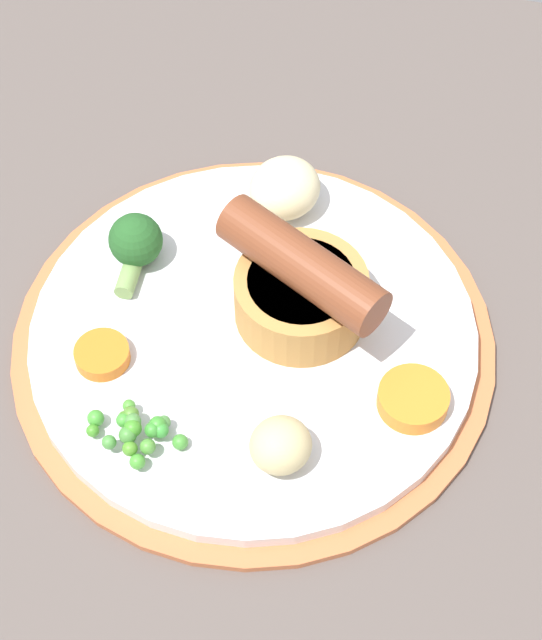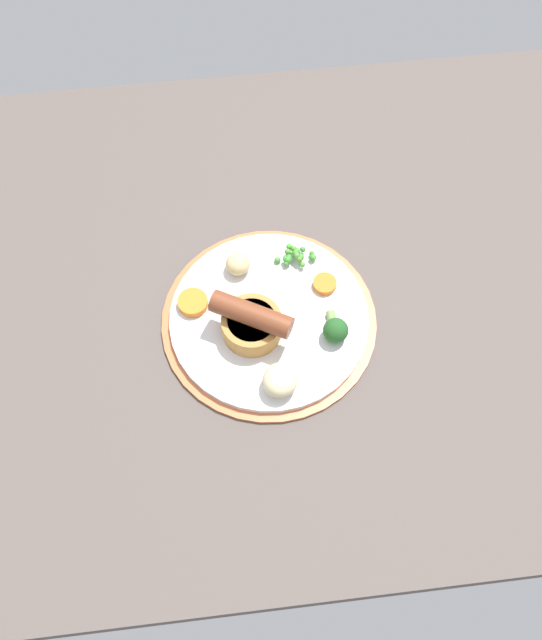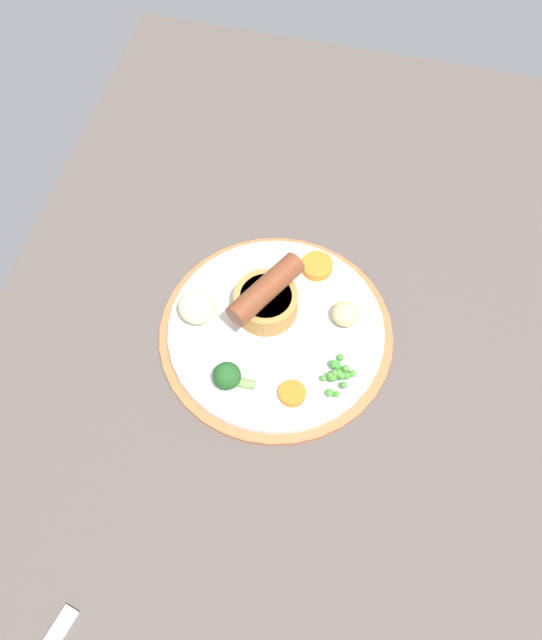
% 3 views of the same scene
% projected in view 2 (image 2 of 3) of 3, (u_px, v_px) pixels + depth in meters
% --- Properties ---
extents(dining_table, '(1.10, 0.80, 0.03)m').
position_uv_depth(dining_table, '(280.00, 294.00, 0.98)').
color(dining_table, '#564C47').
rests_on(dining_table, ground).
extents(dinner_plate, '(0.28, 0.28, 0.01)m').
position_uv_depth(dinner_plate, '(269.00, 320.00, 0.93)').
color(dinner_plate, '#CC6B3D').
rests_on(dinner_plate, dining_table).
extents(sausage_pudding, '(0.11, 0.08, 0.06)m').
position_uv_depth(sausage_pudding, '(252.00, 322.00, 0.90)').
color(sausage_pudding, '#BC8442').
rests_on(sausage_pudding, dinner_plate).
extents(pea_pile, '(0.05, 0.04, 0.02)m').
position_uv_depth(pea_pile, '(295.00, 256.00, 0.96)').
color(pea_pile, '#449031').
rests_on(pea_pile, dinner_plate).
extents(broccoli_floret_far, '(0.03, 0.05, 0.03)m').
position_uv_depth(broccoli_floret_far, '(335.00, 330.00, 0.90)').
color(broccoli_floret_far, '#235623').
rests_on(broccoli_floret_far, dinner_plate).
extents(potato_chunk_1, '(0.06, 0.06, 0.03)m').
position_uv_depth(potato_chunk_1, '(280.00, 380.00, 0.87)').
color(potato_chunk_1, beige).
rests_on(potato_chunk_1, dinner_plate).
extents(potato_chunk_2, '(0.05, 0.05, 0.03)m').
position_uv_depth(potato_chunk_2, '(238.00, 264.00, 0.95)').
color(potato_chunk_2, '#CCB77F').
rests_on(potato_chunk_2, dinner_plate).
extents(carrot_slice_1, '(0.04, 0.04, 0.01)m').
position_uv_depth(carrot_slice_1, '(325.00, 284.00, 0.94)').
color(carrot_slice_1, orange).
rests_on(carrot_slice_1, dinner_plate).
extents(carrot_slice_2, '(0.04, 0.04, 0.01)m').
position_uv_depth(carrot_slice_2, '(193.00, 303.00, 0.93)').
color(carrot_slice_2, orange).
rests_on(carrot_slice_2, dinner_plate).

